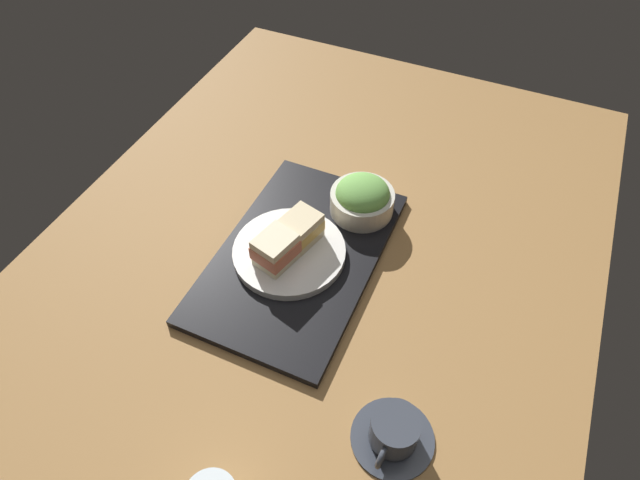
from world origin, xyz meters
TOP-DOWN VIEW (x-y plane):
  - ground_plane at (0.00, 0.00)cm, footprint 140.00×100.00cm
  - serving_tray at (1.13, -2.40)cm, footprint 43.80×27.27cm
  - sandwich_plate at (2.03, -3.74)cm, footprint 20.34×20.34cm
  - sandwich_near at (-1.15, -2.85)cm, footprint 8.05×7.23cm
  - sandwich_far at (5.21, -4.64)cm, footprint 8.19×7.54cm
  - salad_bowl at (-13.66, 4.12)cm, footprint 12.23×12.23cm
  - coffee_cup at (25.64, 24.16)cm, footprint 12.12×12.12cm

SIDE VIEW (x-z plane):
  - ground_plane at x=0.00cm, z-range -3.00..0.00cm
  - serving_tray at x=1.13cm, z-range 0.00..1.56cm
  - sandwich_plate at x=2.03cm, z-range 1.56..3.07cm
  - coffee_cup at x=25.64cm, z-range -0.39..5.63cm
  - salad_bowl at x=-13.66cm, z-range 1.20..8.49cm
  - sandwich_near at x=-1.15cm, z-range 3.07..8.53cm
  - sandwich_far at x=5.21cm, z-range 3.07..8.98cm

